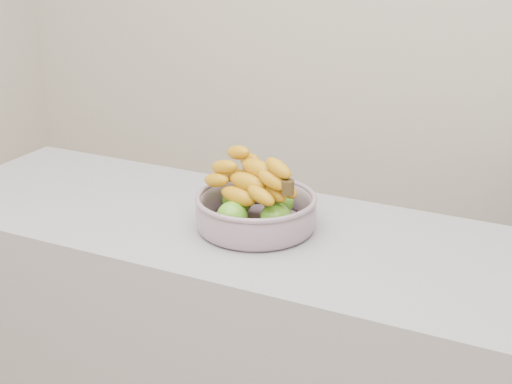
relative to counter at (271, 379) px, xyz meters
The scene contains 2 objects.
counter is the anchor object (origin of this frame).
fruit_bowl 0.51m from the counter, behind, with size 0.31×0.31×0.19m.
Camera 1 is at (0.68, -0.91, 1.66)m, focal length 50.00 mm.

